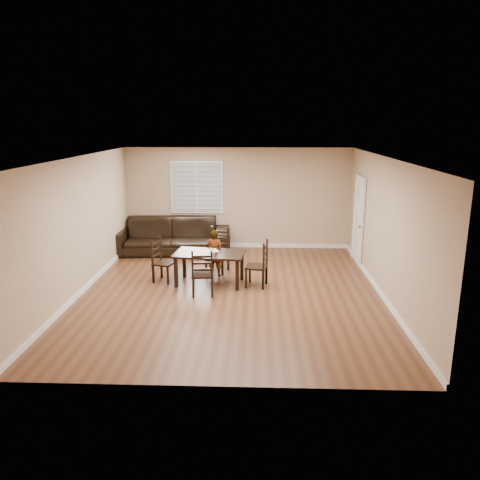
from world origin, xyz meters
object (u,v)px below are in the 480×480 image
(dining_table, at_px, (210,257))
(donut, at_px, (212,250))
(chair_far, at_px, (202,276))
(chair_left, at_px, (159,262))
(chair_right, at_px, (262,266))
(chair_near, at_px, (219,251))
(sofa, at_px, (171,236))
(child, at_px, (215,253))

(dining_table, xyz_separation_m, donut, (0.04, 0.16, 0.12))
(donut, bearing_deg, chair_far, -96.14)
(chair_left, relative_size, donut, 8.29)
(dining_table, distance_m, donut, 0.20)
(dining_table, distance_m, chair_right, 1.12)
(chair_near, xyz_separation_m, chair_right, (0.98, -1.06, -0.02))
(chair_left, height_order, sofa, chair_left)
(chair_far, relative_size, chair_left, 1.01)
(chair_left, height_order, chair_right, chair_right)
(donut, height_order, sofa, sofa)
(chair_left, xyz_separation_m, sofa, (-0.16, 2.28, 0.02))
(chair_near, relative_size, chair_right, 1.04)
(dining_table, relative_size, donut, 13.42)
(chair_near, bearing_deg, chair_far, -79.21)
(donut, bearing_deg, chair_right, -15.44)
(chair_left, height_order, child, child)
(dining_table, height_order, sofa, sofa)
(chair_far, xyz_separation_m, donut, (0.10, 0.93, 0.27))
(chair_near, xyz_separation_m, chair_left, (-1.23, -0.78, -0.03))
(child, bearing_deg, chair_near, -89.75)
(sofa, bearing_deg, chair_far, -74.07)
(dining_table, height_order, chair_right, chair_right)
(chair_right, relative_size, donut, 8.60)
(chair_right, xyz_separation_m, sofa, (-2.37, 2.56, 0.00))
(child, bearing_deg, dining_table, 93.46)
(child, bearing_deg, sofa, -45.32)
(chair_left, distance_m, donut, 1.17)
(chair_far, height_order, chair_left, chair_far)
(chair_far, distance_m, chair_right, 1.33)
(chair_right, bearing_deg, chair_far, -50.27)
(chair_near, bearing_deg, child, -82.44)
(chair_right, xyz_separation_m, donut, (-1.07, 0.30, 0.26))
(chair_left, bearing_deg, chair_near, -40.97)
(chair_far, distance_m, sofa, 3.41)
(chair_left, xyz_separation_m, child, (1.16, 0.38, 0.10))
(chair_far, relative_size, donut, 8.35)
(chair_left, relative_size, chair_right, 0.96)
(chair_far, distance_m, chair_left, 1.38)
(dining_table, xyz_separation_m, child, (0.06, 0.52, -0.06))
(chair_left, bearing_deg, sofa, 20.54)
(sofa, bearing_deg, chair_right, -51.84)
(dining_table, xyz_separation_m, chair_far, (-0.06, -0.77, -0.16))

